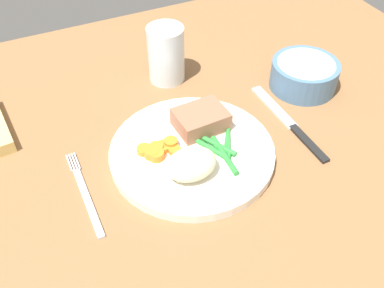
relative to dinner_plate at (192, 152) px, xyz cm
name	(u,v)px	position (x,y,z in cm)	size (l,w,h in cm)	color
dining_table	(183,154)	(-0.71, 1.86, -1.80)	(120.00, 90.00, 2.00)	brown
dinner_plate	(192,152)	(0.00, 0.00, 0.00)	(25.05, 25.05, 1.60)	white
meat_portion	(201,119)	(3.38, 3.95, 2.32)	(7.89, 6.10, 3.03)	#936047
mashed_potatoes	(191,164)	(-2.25, -4.51, 2.79)	(7.42, 5.61, 3.98)	beige
carrot_slices	(158,150)	(-4.93, 1.40, 1.36)	(6.29, 4.25, 1.29)	orange
green_beans	(220,147)	(3.72, -1.85, 1.18)	(6.99, 10.36, 0.86)	#2D8C38
fork	(85,193)	(-16.87, -0.26, -0.60)	(1.44, 16.60, 0.40)	silver
knife	(290,124)	(17.75, -0.29, -0.60)	(1.70, 20.50, 0.64)	black
water_glass	(166,58)	(4.55, 20.48, 3.59)	(6.62, 6.62, 10.35)	silver
salad_bowl	(304,74)	(25.79, 7.57, 2.01)	(11.91, 11.91, 4.98)	#4C7299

